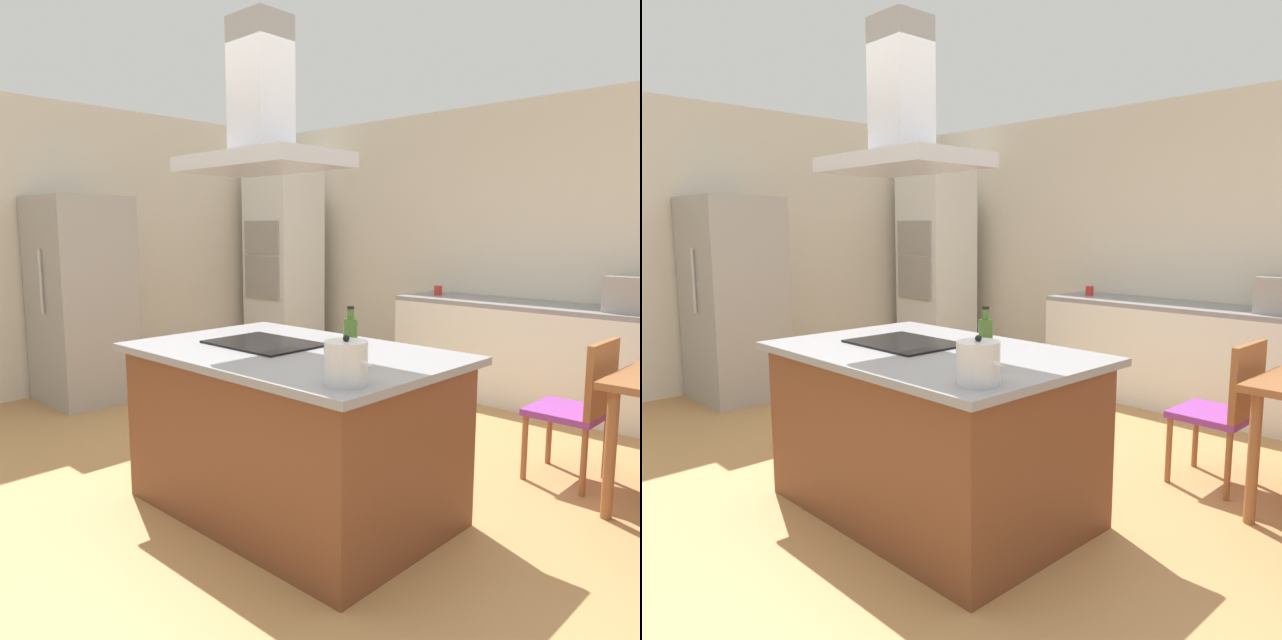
{
  "view_description": "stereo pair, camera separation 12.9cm",
  "coord_description": "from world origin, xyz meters",
  "views": [
    {
      "loc": [
        2.34,
        -2.23,
        1.53
      ],
      "look_at": [
        -0.17,
        0.4,
        1.0
      ],
      "focal_mm": 34.62,
      "sensor_mm": 36.0,
      "label": 1
    },
    {
      "loc": [
        2.43,
        -2.14,
        1.53
      ],
      "look_at": [
        -0.17,
        0.4,
        1.0
      ],
      "focal_mm": 34.62,
      "sensor_mm": 36.0,
      "label": 2
    }
  ],
  "objects": [
    {
      "name": "olive_oil_bottle",
      "position": [
        0.53,
        -0.14,
        1.02
      ],
      "size": [
        0.07,
        0.07,
        0.29
      ],
      "color": "#47722D",
      "rests_on": "kitchen_island"
    },
    {
      "name": "kitchen_island",
      "position": [
        0.0,
        0.0,
        0.45
      ],
      "size": [
        1.74,
        1.13,
        0.9
      ],
      "color": "brown",
      "rests_on": "ground"
    },
    {
      "name": "refrigerator",
      "position": [
        -2.98,
        0.26,
        0.91
      ],
      "size": [
        0.8,
        0.73,
        1.82
      ],
      "color": "#9E9993",
      "rests_on": "ground"
    },
    {
      "name": "back_counter",
      "position": [
        0.1,
        2.88,
        0.45
      ],
      "size": [
        2.66,
        0.62,
        0.9
      ],
      "color": "white",
      "rests_on": "ground"
    },
    {
      "name": "tea_kettle",
      "position": [
        0.7,
        -0.35,
        0.99
      ],
      "size": [
        0.23,
        0.18,
        0.21
      ],
      "color": "silver",
      "rests_on": "kitchen_island"
    },
    {
      "name": "ground",
      "position": [
        0.0,
        1.5,
        0.0
      ],
      "size": [
        16.0,
        16.0,
        0.0
      ],
      "primitive_type": "plane",
      "color": "tan"
    },
    {
      "name": "wall_oven_stack",
      "position": [
        -2.9,
        2.65,
        1.1
      ],
      "size": [
        0.7,
        0.66,
        2.2
      ],
      "color": "white",
      "rests_on": "ground"
    },
    {
      "name": "wall_left",
      "position": [
        -3.45,
        1.0,
        1.35
      ],
      "size": [
        0.1,
        8.8,
        2.7
      ],
      "primitive_type": "cube",
      "color": "beige",
      "rests_on": "ground"
    },
    {
      "name": "chair_at_left_end",
      "position": [
        1.0,
        1.46,
        0.51
      ],
      "size": [
        0.42,
        0.42,
        0.89
      ],
      "color": "purple",
      "rests_on": "ground"
    },
    {
      "name": "coffee_mug_red",
      "position": [
        -0.97,
        2.91,
        0.95
      ],
      "size": [
        0.08,
        0.08,
        0.09
      ],
      "primitive_type": "cylinder",
      "color": "red",
      "rests_on": "back_counter"
    },
    {
      "name": "range_hood",
      "position": [
        -0.22,
        0.0,
        2.1
      ],
      "size": [
        0.9,
        0.55,
        0.78
      ],
      "color": "#ADADB2"
    },
    {
      "name": "wall_back",
      "position": [
        0.0,
        3.25,
        1.35
      ],
      "size": [
        7.2,
        0.1,
        2.7
      ],
      "primitive_type": "cube",
      "color": "beige",
      "rests_on": "ground"
    },
    {
      "name": "cooktop",
      "position": [
        -0.22,
        0.0,
        0.91
      ],
      "size": [
        0.6,
        0.44,
        0.01
      ],
      "primitive_type": "cube",
      "color": "black",
      "rests_on": "kitchen_island"
    }
  ]
}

